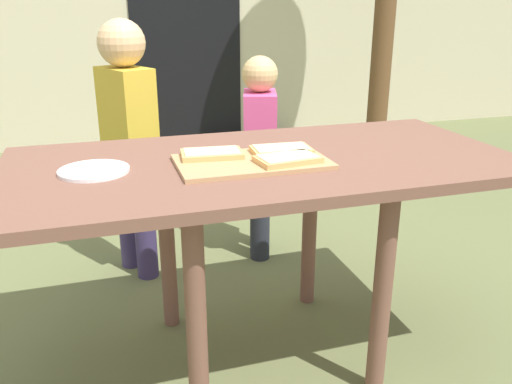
{
  "coord_description": "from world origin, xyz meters",
  "views": [
    {
      "loc": [
        -0.46,
        -1.43,
        1.12
      ],
      "look_at": [
        -0.03,
        0.0,
        0.58
      ],
      "focal_mm": 36.95,
      "sensor_mm": 36.0,
      "label": 1
    }
  ],
  "objects": [
    {
      "name": "ground_plane",
      "position": [
        0.0,
        0.0,
        0.0
      ],
      "size": [
        16.0,
        16.0,
        0.0
      ],
      "primitive_type": "plane",
      "color": "#636A40"
    },
    {
      "name": "plate_white_left",
      "position": [
        -0.49,
        0.01,
        0.69
      ],
      "size": [
        0.19,
        0.19,
        0.01
      ],
      "primitive_type": "cylinder",
      "color": "white",
      "rests_on": "dining_table"
    },
    {
      "name": "pizza_slice_near_right",
      "position": [
        0.04,
        -0.1,
        0.71
      ],
      "size": [
        0.19,
        0.13,
        0.02
      ],
      "color": "#E2A85F",
      "rests_on": "cutting_board"
    },
    {
      "name": "cutting_board",
      "position": [
        -0.05,
        -0.04,
        0.69
      ],
      "size": [
        0.43,
        0.25,
        0.01
      ],
      "primitive_type": "cube",
      "color": "tan",
      "rests_on": "dining_table"
    },
    {
      "name": "pizza_slice_far_left",
      "position": [
        -0.15,
        0.02,
        0.71
      ],
      "size": [
        0.19,
        0.12,
        0.02
      ],
      "color": "#E2A85F",
      "rests_on": "cutting_board"
    },
    {
      "name": "pizza_slice_far_right",
      "position": [
        0.05,
        0.0,
        0.71
      ],
      "size": [
        0.18,
        0.11,
        0.02
      ],
      "color": "#E2A85F",
      "rests_on": "cutting_board"
    },
    {
      "name": "house_door",
      "position": [
        0.31,
        3.02,
        1.0
      ],
      "size": [
        0.9,
        0.02,
        2.0
      ],
      "primitive_type": "cube",
      "color": "black",
      "rests_on": "ground"
    },
    {
      "name": "child_left",
      "position": [
        -0.34,
        0.72,
        0.63
      ],
      "size": [
        0.23,
        0.28,
        1.07
      ],
      "color": "#3D325D",
      "rests_on": "ground"
    },
    {
      "name": "child_right",
      "position": [
        0.22,
        0.75,
        0.51
      ],
      "size": [
        0.2,
        0.27,
        0.91
      ],
      "color": "#272B33",
      "rests_on": "ground"
    },
    {
      "name": "dining_table",
      "position": [
        0.0,
        0.0,
        0.61
      ],
      "size": [
        1.5,
        0.72,
        0.69
      ],
      "color": "brown",
      "rests_on": "ground"
    }
  ]
}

